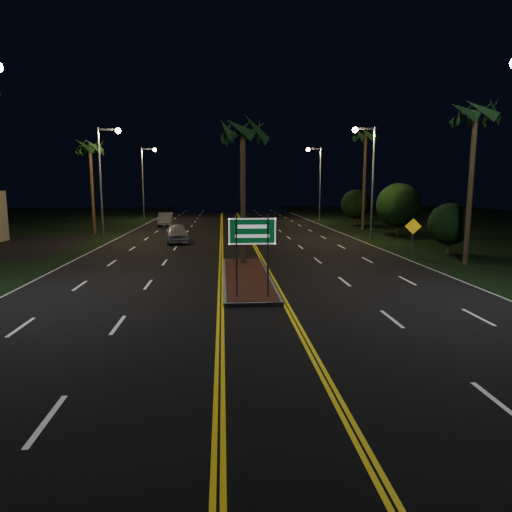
{
  "coord_description": "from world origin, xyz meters",
  "views": [
    {
      "loc": [
        -1.12,
        -14.37,
        4.42
      ],
      "look_at": [
        0.07,
        1.83,
        1.9
      ],
      "focal_mm": 32.0,
      "sensor_mm": 36.0,
      "label": 1
    }
  ],
  "objects": [
    {
      "name": "palm_left_far",
      "position": [
        -12.8,
        28.0,
        7.75
      ],
      "size": [
        2.4,
        2.4,
        8.8
      ],
      "color": "#382819",
      "rests_on": "ground"
    },
    {
      "name": "ground",
      "position": [
        0.0,
        0.0,
        0.0
      ],
      "size": [
        120.0,
        120.0,
        0.0
      ],
      "primitive_type": "plane",
      "color": "black",
      "rests_on": "ground"
    },
    {
      "name": "streetlight_left_mid",
      "position": [
        -10.61,
        24.0,
        5.66
      ],
      "size": [
        1.91,
        0.44,
        9.0
      ],
      "color": "gray",
      "rests_on": "ground"
    },
    {
      "name": "streetlight_right_far",
      "position": [
        10.61,
        42.0,
        5.66
      ],
      "size": [
        1.91,
        0.44,
        9.0
      ],
      "color": "gray",
      "rests_on": "ground"
    },
    {
      "name": "car_near",
      "position": [
        -4.71,
        21.61,
        0.86
      ],
      "size": [
        2.98,
        5.43,
        1.72
      ],
      "primitive_type": "imported",
      "rotation": [
        0.0,
        0.0,
        0.16
      ],
      "color": "#B3B2B9",
      "rests_on": "ground"
    },
    {
      "name": "shrub_mid",
      "position": [
        14.0,
        24.0,
        2.73
      ],
      "size": [
        3.78,
        3.78,
        4.62
      ],
      "color": "#382819",
      "rests_on": "ground"
    },
    {
      "name": "palm_median",
      "position": [
        0.0,
        10.5,
        7.28
      ],
      "size": [
        2.4,
        2.4,
        8.3
      ],
      "color": "#382819",
      "rests_on": "ground"
    },
    {
      "name": "palm_right_near",
      "position": [
        12.5,
        10.0,
        8.21
      ],
      "size": [
        2.4,
        2.4,
        9.3
      ],
      "color": "#382819",
      "rests_on": "ground"
    },
    {
      "name": "streetlight_right_mid",
      "position": [
        10.61,
        22.0,
        5.66
      ],
      "size": [
        1.91,
        0.44,
        9.0
      ],
      "color": "gray",
      "rests_on": "ground"
    },
    {
      "name": "palm_right_far",
      "position": [
        12.8,
        30.0,
        9.14
      ],
      "size": [
        2.4,
        2.4,
        10.3
      ],
      "color": "#382819",
      "rests_on": "ground"
    },
    {
      "name": "median_island",
      "position": [
        0.0,
        7.0,
        0.08
      ],
      "size": [
        2.25,
        10.25,
        0.17
      ],
      "color": "gray",
      "rests_on": "ground"
    },
    {
      "name": "warning_sign",
      "position": [
        10.8,
        13.33,
        1.54
      ],
      "size": [
        0.97,
        0.3,
        2.38
      ],
      "rotation": [
        0.0,
        0.0,
        -0.28
      ],
      "color": "gray",
      "rests_on": "ground"
    },
    {
      "name": "streetlight_left_far",
      "position": [
        -10.61,
        44.0,
        5.66
      ],
      "size": [
        1.91,
        0.44,
        9.0
      ],
      "color": "gray",
      "rests_on": "ground"
    },
    {
      "name": "car_far",
      "position": [
        -7.46,
        37.0,
        0.82
      ],
      "size": [
        2.36,
        5.01,
        1.64
      ],
      "primitive_type": "imported",
      "rotation": [
        0.0,
        0.0,
        0.05
      ],
      "color": "#B7B8C1",
      "rests_on": "ground"
    },
    {
      "name": "highway_sign",
      "position": [
        0.0,
        2.8,
        2.4
      ],
      "size": [
        1.8,
        0.08,
        3.2
      ],
      "color": "gray",
      "rests_on": "ground"
    },
    {
      "name": "shrub_near",
      "position": [
        13.5,
        14.0,
        1.95
      ],
      "size": [
        2.7,
        2.7,
        3.3
      ],
      "color": "#382819",
      "rests_on": "ground"
    },
    {
      "name": "shrub_far",
      "position": [
        13.8,
        36.0,
        2.34
      ],
      "size": [
        3.24,
        3.24,
        3.96
      ],
      "color": "#382819",
      "rests_on": "ground"
    }
  ]
}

